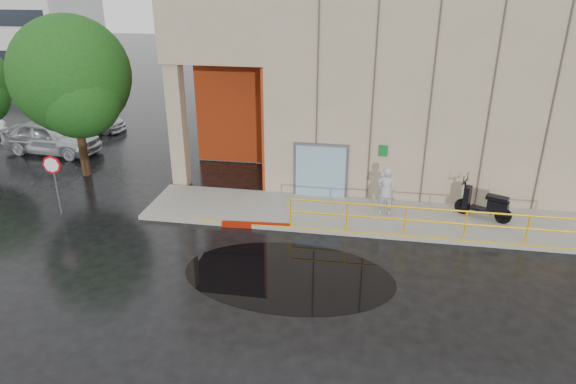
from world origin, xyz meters
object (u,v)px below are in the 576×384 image
(tree_near, at_px, (73,81))
(person, at_px, (386,191))
(car_a, at_px, (51,137))
(red_curb, at_px, (256,225))
(scooter, at_px, (486,196))
(stop_sign, at_px, (53,171))
(car_c, at_px, (88,121))

(tree_near, bearing_deg, person, -9.12)
(car_a, bearing_deg, red_curb, -112.43)
(scooter, xyz_separation_m, red_curb, (-7.79, -1.77, -0.93))
(car_a, bearing_deg, stop_sign, -140.17)
(scooter, bearing_deg, red_curb, -142.43)
(tree_near, bearing_deg, scooter, -6.32)
(stop_sign, distance_m, red_curb, 7.47)
(red_curb, xyz_separation_m, car_c, (-11.81, 9.97, 0.50))
(car_a, bearing_deg, scooter, -97.18)
(person, bearing_deg, stop_sign, 9.13)
(car_c, bearing_deg, scooter, -115.68)
(red_curb, relative_size, car_c, 0.59)
(person, height_order, red_curb, person)
(scooter, height_order, red_curb, scooter)
(stop_sign, xyz_separation_m, tree_near, (-0.99, 3.69, 2.46))
(red_curb, height_order, tree_near, tree_near)
(person, distance_m, red_curb, 4.72)
(scooter, bearing_deg, tree_near, -161.54)
(red_curb, height_order, car_c, car_c)
(tree_near, bearing_deg, car_c, 118.75)
(person, distance_m, car_a, 16.61)
(red_curb, xyz_separation_m, car_a, (-11.58, 6.17, 0.72))
(scooter, bearing_deg, person, -151.02)
(scooter, relative_size, tree_near, 0.30)
(scooter, height_order, car_a, scooter)
(scooter, relative_size, car_c, 0.49)
(red_curb, distance_m, car_a, 13.14)
(stop_sign, height_order, tree_near, tree_near)
(car_c, distance_m, tree_near, 8.13)
(person, xyz_separation_m, tree_near, (-12.65, 2.03, 3.08))
(stop_sign, bearing_deg, person, 25.56)
(stop_sign, relative_size, car_a, 0.48)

